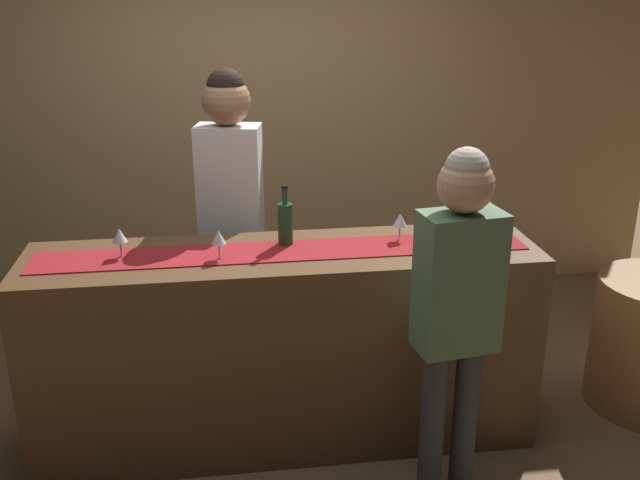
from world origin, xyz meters
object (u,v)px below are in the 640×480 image
wine_glass_near_customer (400,221)px  customer_sipping (458,296)px  wine_bottle_amber (483,222)px  wine_glass_mid_counter (219,238)px  wine_bottle_green (285,223)px  wine_glass_far_end (120,236)px  bartender (230,194)px

wine_glass_near_customer → customer_sipping: bearing=-81.6°
wine_bottle_amber → wine_glass_near_customer: 0.40m
wine_glass_mid_counter → wine_glass_near_customer: bearing=8.3°
wine_bottle_green → wine_glass_mid_counter: 0.36m
wine_bottle_green → wine_glass_mid_counter: size_ratio=2.10×
wine_glass_far_end → customer_sipping: size_ratio=0.09×
bartender → wine_glass_near_customer: bearing=159.0°
wine_bottle_amber → wine_bottle_green: 0.96m
wine_glass_near_customer → customer_sipping: 0.65m
wine_glass_near_customer → customer_sipping: size_ratio=0.09×
wine_bottle_amber → wine_bottle_green: bearing=172.9°
wine_glass_near_customer → bartender: size_ratio=0.08×
wine_bottle_green → wine_glass_far_end: wine_bottle_green is taller
wine_bottle_amber → bartender: bartender is taller
wine_bottle_amber → wine_glass_far_end: (-1.73, 0.06, -0.01)m
wine_bottle_green → bartender: bartender is taller
wine_bottle_amber → wine_glass_far_end: wine_bottle_amber is taller
wine_glass_mid_counter → customer_sipping: customer_sipping is taller
customer_sipping → wine_bottle_amber: bearing=53.2°
wine_glass_mid_counter → wine_glass_far_end: size_ratio=1.00×
wine_bottle_amber → wine_glass_mid_counter: 1.28m
wine_bottle_green → customer_sipping: bearing=-44.8°
wine_bottle_green → wine_glass_near_customer: size_ratio=2.10×
wine_bottle_amber → customer_sipping: (-0.30, -0.54, -0.13)m
wine_bottle_green → customer_sipping: 0.94m
wine_glass_far_end → customer_sipping: customer_sipping is taller
wine_glass_far_end → customer_sipping: bearing=-22.4°
wine_glass_far_end → wine_bottle_green: bearing=4.6°
wine_glass_near_customer → wine_bottle_amber: bearing=-14.0°
wine_glass_mid_counter → customer_sipping: (0.98, -0.50, -0.13)m
wine_glass_near_customer → wine_glass_far_end: size_ratio=1.00×
wine_glass_mid_counter → wine_glass_far_end: (-0.45, 0.09, 0.00)m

